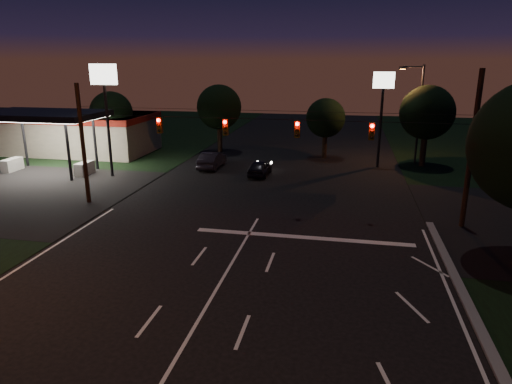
# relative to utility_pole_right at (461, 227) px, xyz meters

# --- Properties ---
(ground) EXTENTS (140.00, 140.00, 0.00)m
(ground) POSITION_rel_utility_pole_right_xyz_m (-12.00, -15.00, 0.00)
(ground) COLOR black
(ground) RESTS_ON ground
(stop_bar) EXTENTS (12.00, 0.50, 0.01)m
(stop_bar) POSITION_rel_utility_pole_right_xyz_m (-9.00, -3.50, 0.01)
(stop_bar) COLOR silver
(stop_bar) RESTS_ON ground
(utility_pole_right) EXTENTS (0.30, 0.30, 9.00)m
(utility_pole_right) POSITION_rel_utility_pole_right_xyz_m (0.00, 0.00, 0.00)
(utility_pole_right) COLOR black
(utility_pole_right) RESTS_ON ground
(utility_pole_left) EXTENTS (0.28, 0.28, 8.00)m
(utility_pole_left) POSITION_rel_utility_pole_right_xyz_m (-24.00, 0.00, 0.00)
(utility_pole_left) COLOR black
(utility_pole_left) RESTS_ON ground
(signal_span) EXTENTS (24.00, 0.40, 1.56)m
(signal_span) POSITION_rel_utility_pole_right_xyz_m (-12.00, -0.04, 5.50)
(signal_span) COLOR black
(signal_span) RESTS_ON ground
(gas_station) EXTENTS (14.20, 16.10, 5.25)m
(gas_station) POSITION_rel_utility_pole_right_xyz_m (-33.86, 15.39, 2.38)
(gas_station) COLOR gray
(gas_station) RESTS_ON ground
(pole_sign_left_near) EXTENTS (2.20, 0.30, 9.10)m
(pole_sign_left_near) POSITION_rel_utility_pole_right_xyz_m (-26.00, 7.00, 6.98)
(pole_sign_left_near) COLOR black
(pole_sign_left_near) RESTS_ON ground
(pole_sign_right) EXTENTS (1.80, 0.30, 8.40)m
(pole_sign_right) POSITION_rel_utility_pole_right_xyz_m (-4.00, 15.00, 6.24)
(pole_sign_right) COLOR black
(pole_sign_right) RESTS_ON ground
(street_light_right_far) EXTENTS (2.20, 0.35, 9.00)m
(street_light_right_far) POSITION_rel_utility_pole_right_xyz_m (-0.76, 17.00, 5.24)
(street_light_right_far) COLOR black
(street_light_right_far) RESTS_ON ground
(tree_far_a) EXTENTS (4.20, 4.20, 6.42)m
(tree_far_a) POSITION_rel_utility_pole_right_xyz_m (-29.98, 15.12, 4.26)
(tree_far_a) COLOR black
(tree_far_a) RESTS_ON ground
(tree_far_b) EXTENTS (4.60, 4.60, 6.98)m
(tree_far_b) POSITION_rel_utility_pole_right_xyz_m (-19.98, 19.13, 4.61)
(tree_far_b) COLOR black
(tree_far_b) RESTS_ON ground
(tree_far_c) EXTENTS (3.80, 3.80, 5.86)m
(tree_far_c) POSITION_rel_utility_pole_right_xyz_m (-8.98, 18.10, 3.90)
(tree_far_c) COLOR black
(tree_far_c) RESTS_ON ground
(tree_far_d) EXTENTS (4.80, 4.80, 7.30)m
(tree_far_d) POSITION_rel_utility_pole_right_xyz_m (0.02, 16.13, 4.83)
(tree_far_d) COLOR black
(tree_far_d) RESTS_ON ground
(car_oncoming_a) EXTENTS (1.64, 3.86, 1.30)m
(car_oncoming_a) POSITION_rel_utility_pole_right_xyz_m (-13.94, 9.74, 0.65)
(car_oncoming_a) COLOR black
(car_oncoming_a) RESTS_ON ground
(car_oncoming_b) EXTENTS (1.58, 4.43, 1.46)m
(car_oncoming_b) POSITION_rel_utility_pole_right_xyz_m (-18.68, 11.59, 0.73)
(car_oncoming_b) COLOR black
(car_oncoming_b) RESTS_ON ground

